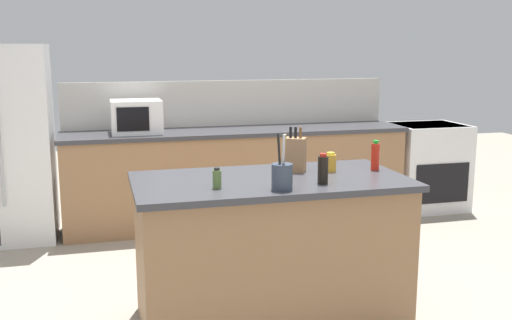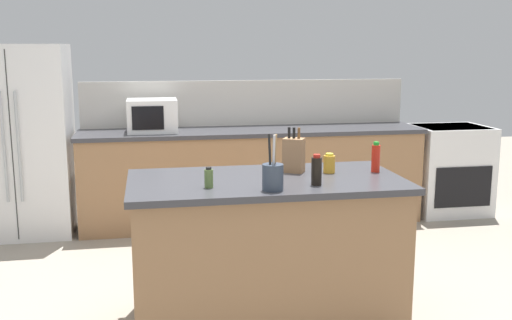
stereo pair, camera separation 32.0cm
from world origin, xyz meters
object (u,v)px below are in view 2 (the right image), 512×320
at_px(soy_sauce_bottle, 317,171).
at_px(honey_jar, 329,164).
at_px(utensil_crock, 273,176).
at_px(range_oven, 448,169).
at_px(hot_sauce_bottle, 376,158).
at_px(spice_jar_oregano, 209,178).
at_px(microwave, 152,116).
at_px(knife_block, 294,155).
at_px(refrigerator, 20,141).

bearing_deg(soy_sauce_bottle, honey_jar, 61.12).
bearing_deg(utensil_crock, soy_sauce_bottle, 16.71).
distance_m(range_oven, hot_sauce_bottle, 2.76).
distance_m(soy_sauce_bottle, hot_sauce_bottle, 0.56).
bearing_deg(spice_jar_oregano, honey_jar, 18.90).
distance_m(microwave, knife_block, 2.22).
bearing_deg(utensil_crock, spice_jar_oregano, 159.79).
bearing_deg(spice_jar_oregano, refrigerator, 121.77).
xyz_separation_m(range_oven, microwave, (-3.07, 0.00, 0.63)).
height_order(knife_block, spice_jar_oregano, knife_block).
distance_m(microwave, hot_sauce_bottle, 2.55).
xyz_separation_m(knife_block, spice_jar_oregano, (-0.58, -0.34, -0.06)).
distance_m(spice_jar_oregano, hot_sauce_bottle, 1.13).
relative_size(microwave, spice_jar_oregano, 3.83).
relative_size(utensil_crock, hot_sauce_bottle, 1.63).
bearing_deg(spice_jar_oregano, hot_sauce_bottle, 12.61).
xyz_separation_m(microwave, knife_block, (0.88, -2.04, -0.04)).
relative_size(utensil_crock, honey_jar, 2.53).
bearing_deg(knife_block, range_oven, 72.08).
relative_size(refrigerator, knife_block, 6.07).
xyz_separation_m(spice_jar_oregano, hot_sauce_bottle, (1.11, 0.25, 0.04)).
relative_size(range_oven, hot_sauce_bottle, 4.68).
height_order(soy_sauce_bottle, hot_sauce_bottle, hot_sauce_bottle).
relative_size(refrigerator, microwave, 3.79).
xyz_separation_m(microwave, hot_sauce_bottle, (1.40, -2.13, -0.06)).
xyz_separation_m(range_oven, spice_jar_oregano, (-2.77, -2.38, 0.53)).
bearing_deg(honey_jar, knife_block, 163.69).
bearing_deg(hot_sauce_bottle, utensil_crock, -153.63).
relative_size(spice_jar_oregano, hot_sauce_bottle, 0.62).
bearing_deg(range_oven, honey_jar, -133.15).
height_order(utensil_crock, hot_sauce_bottle, utensil_crock).
relative_size(soy_sauce_bottle, hot_sauce_bottle, 0.93).
distance_m(spice_jar_oregano, honey_jar, 0.85).
bearing_deg(soy_sauce_bottle, utensil_crock, -163.29).
xyz_separation_m(soy_sauce_bottle, hot_sauce_bottle, (0.48, 0.29, 0.01)).
xyz_separation_m(microwave, utensil_crock, (0.64, -2.51, -0.07)).
bearing_deg(knife_block, soy_sauce_bottle, -54.51).
distance_m(utensil_crock, hot_sauce_bottle, 0.85).
height_order(knife_block, hot_sauce_bottle, knife_block).
bearing_deg(utensil_crock, refrigerator, 125.93).
height_order(hot_sauce_bottle, honey_jar, hot_sauce_bottle).
relative_size(refrigerator, range_oven, 1.91).
bearing_deg(honey_jar, refrigerator, 136.98).
relative_size(knife_block, soy_sauce_bottle, 1.59).
xyz_separation_m(knife_block, honey_jar, (0.22, -0.06, -0.05)).
xyz_separation_m(refrigerator, knife_block, (2.09, -2.09, 0.17)).
bearing_deg(honey_jar, utensil_crock, -138.44).
bearing_deg(utensil_crock, range_oven, 45.93).
relative_size(refrigerator, honey_jar, 13.92).
bearing_deg(honey_jar, soy_sauce_bottle, -118.88).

